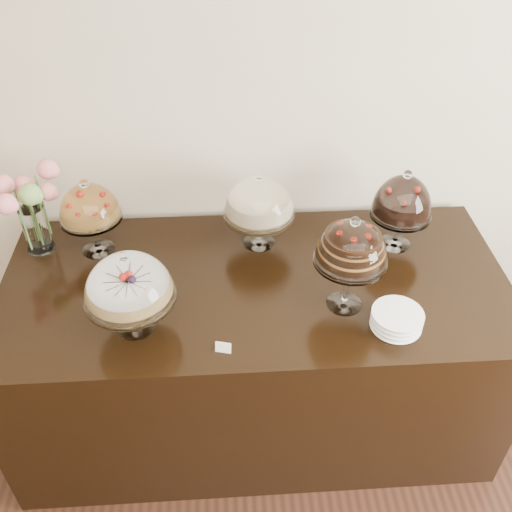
{
  "coord_description": "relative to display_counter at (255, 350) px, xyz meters",
  "views": [
    {
      "loc": [
        -0.4,
        0.62,
        2.55
      ],
      "look_at": [
        -0.29,
        2.4,
        1.08
      ],
      "focal_mm": 40.0,
      "sensor_mm": 36.0,
      "label": 1
    }
  ],
  "objects": [
    {
      "name": "wall_back",
      "position": [
        0.29,
        0.55,
        1.05
      ],
      "size": [
        5.0,
        0.04,
        3.0
      ],
      "primitive_type": "cube",
      "color": "beige",
      "rests_on": "ground"
    },
    {
      "name": "display_counter",
      "position": [
        0.0,
        0.0,
        0.0
      ],
      "size": [
        2.2,
        1.0,
        0.9
      ],
      "primitive_type": "cube",
      "color": "black",
      "rests_on": "ground"
    },
    {
      "name": "cake_stand_sugar_sponge",
      "position": [
        -0.49,
        -0.24,
        0.69
      ],
      "size": [
        0.35,
        0.35,
        0.38
      ],
      "color": "white",
      "rests_on": "display_counter"
    },
    {
      "name": "cake_stand_choco_layer",
      "position": [
        0.36,
        -0.16,
        0.75
      ],
      "size": [
        0.29,
        0.29,
        0.44
      ],
      "color": "white",
      "rests_on": "display_counter"
    },
    {
      "name": "cake_stand_cheesecake",
      "position": [
        0.03,
        0.27,
        0.68
      ],
      "size": [
        0.33,
        0.33,
        0.38
      ],
      "color": "white",
      "rests_on": "display_counter"
    },
    {
      "name": "cake_stand_dark_choco",
      "position": [
        0.67,
        0.22,
        0.69
      ],
      "size": [
        0.28,
        0.28,
        0.39
      ],
      "color": "white",
      "rests_on": "display_counter"
    },
    {
      "name": "cake_stand_fruit_tart",
      "position": [
        -0.71,
        0.26,
        0.69
      ],
      "size": [
        0.28,
        0.28,
        0.38
      ],
      "color": "white",
      "rests_on": "display_counter"
    },
    {
      "name": "flower_vase",
      "position": [
        -0.97,
        0.3,
        0.69
      ],
      "size": [
        0.27,
        0.32,
        0.4
      ],
      "color": "white",
      "rests_on": "display_counter"
    },
    {
      "name": "plate_stack",
      "position": [
        0.54,
        -0.3,
        0.49
      ],
      "size": [
        0.2,
        0.2,
        0.07
      ],
      "color": "white",
      "rests_on": "display_counter"
    },
    {
      "name": "price_card_left",
      "position": [
        -0.15,
        -0.39,
        0.47
      ],
      "size": [
        0.06,
        0.03,
        0.04
      ],
      "primitive_type": "cube",
      "rotation": [
        -0.21,
        0.0,
        -0.24
      ],
      "color": "white",
      "rests_on": "display_counter"
    }
  ]
}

